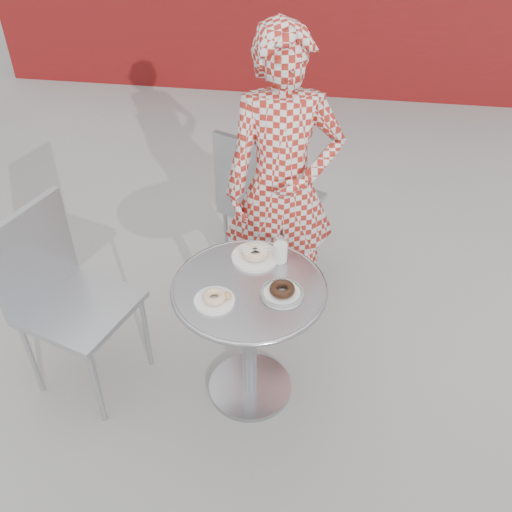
# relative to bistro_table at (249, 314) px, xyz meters

# --- Properties ---
(ground) EXTENTS (60.00, 60.00, 0.00)m
(ground) POSITION_rel_bistro_table_xyz_m (0.02, -0.03, -0.50)
(ground) COLOR #A8A59F
(ground) RESTS_ON ground
(bistro_table) EXTENTS (0.65, 0.65, 0.66)m
(bistro_table) POSITION_rel_bistro_table_xyz_m (0.00, 0.00, 0.00)
(bistro_table) COLOR #B1B1B6
(bistro_table) RESTS_ON ground
(chair_far) EXTENTS (0.59, 0.59, 0.94)m
(chair_far) POSITION_rel_bistro_table_xyz_m (-0.02, 0.90, -0.21)
(chair_far) COLOR #A9ACB1
(chair_far) RESTS_ON ground
(chair_left) EXTENTS (0.55, 0.55, 0.92)m
(chair_left) POSITION_rel_bistro_table_xyz_m (-0.77, -0.03, -0.22)
(chair_left) COLOR #A9ACB1
(chair_left) RESTS_ON ground
(seated_person) EXTENTS (0.62, 0.47, 1.54)m
(seated_person) POSITION_rel_bistro_table_xyz_m (0.07, 0.61, 0.27)
(seated_person) COLOR #A42319
(seated_person) RESTS_ON ground
(plate_far) EXTENTS (0.21, 0.21, 0.05)m
(plate_far) POSITION_rel_bistro_table_xyz_m (-0.00, 0.19, 0.18)
(plate_far) COLOR white
(plate_far) RESTS_ON bistro_table
(plate_near) EXTENTS (0.16, 0.16, 0.04)m
(plate_near) POSITION_rel_bistro_table_xyz_m (-0.12, -0.11, 0.18)
(plate_near) COLOR white
(plate_near) RESTS_ON bistro_table
(plate_checker) EXTENTS (0.18, 0.18, 0.05)m
(plate_checker) POSITION_rel_bistro_table_xyz_m (0.14, -0.03, 0.18)
(plate_checker) COLOR white
(plate_checker) RESTS_ON bistro_table
(milk_cup) EXTENTS (0.07, 0.07, 0.11)m
(milk_cup) POSITION_rel_bistro_table_xyz_m (0.11, 0.19, 0.21)
(milk_cup) COLOR white
(milk_cup) RESTS_ON bistro_table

